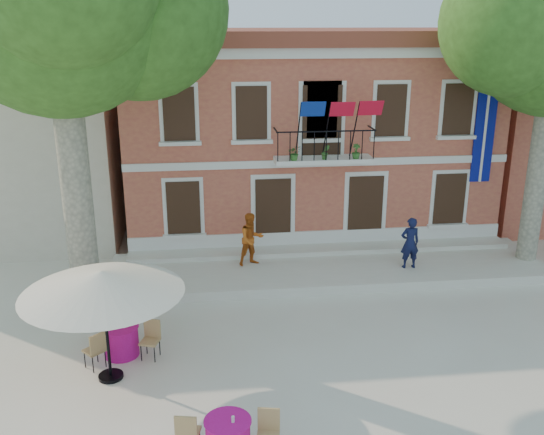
% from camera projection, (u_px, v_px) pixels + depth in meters
% --- Properties ---
extents(ground, '(90.00, 90.00, 0.00)m').
position_uv_depth(ground, '(285.00, 345.00, 15.33)').
color(ground, beige).
rests_on(ground, ground).
extents(main_building, '(13.50, 9.59, 7.50)m').
position_uv_depth(main_building, '(301.00, 128.00, 23.80)').
color(main_building, '#CC6D49').
rests_on(main_building, ground).
extents(neighbor_west, '(9.40, 9.40, 6.40)m').
position_uv_depth(neighbor_west, '(7.00, 144.00, 23.66)').
color(neighbor_west, beige).
rests_on(neighbor_west, ground).
extents(terrace, '(14.00, 3.40, 0.30)m').
position_uv_depth(terrace, '(328.00, 268.00, 19.66)').
color(terrace, silver).
rests_on(terrace, ground).
extents(patio_umbrella, '(3.58, 3.58, 2.66)m').
position_uv_depth(patio_umbrella, '(102.00, 282.00, 13.19)').
color(patio_umbrella, black).
rests_on(patio_umbrella, ground).
extents(pedestrian_navy, '(0.63, 0.42, 1.67)m').
position_uv_depth(pedestrian_navy, '(410.00, 243.00, 19.10)').
color(pedestrian_navy, '#101538').
rests_on(pedestrian_navy, terrace).
extents(pedestrian_orange, '(1.02, 0.91, 1.73)m').
position_uv_depth(pedestrian_orange, '(251.00, 239.00, 19.34)').
color(pedestrian_orange, '#C35716').
rests_on(pedestrian_orange, terrace).
extents(cafe_table_0, '(1.83, 1.78, 0.95)m').
position_uv_depth(cafe_table_0, '(121.00, 339.00, 14.76)').
color(cafe_table_0, '#C41286').
rests_on(cafe_table_0, ground).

